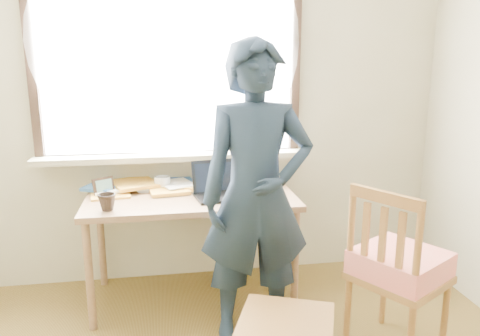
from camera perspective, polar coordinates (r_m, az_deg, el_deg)
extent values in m
cube|color=#BEB899|center=(3.32, -5.01, 8.13)|extent=(3.50, 0.02, 2.60)
cube|color=white|center=(3.28, -8.68, 13.22)|extent=(1.70, 0.01, 1.30)
cube|color=black|center=(3.34, -8.26, 1.47)|extent=(1.82, 0.06, 0.06)
cube|color=black|center=(3.37, -24.16, 12.23)|extent=(0.06, 0.06, 1.30)
cube|color=black|center=(3.40, 6.75, 13.28)|extent=(0.06, 0.06, 1.30)
cube|color=#BEB899|center=(3.27, -8.24, 1.39)|extent=(1.85, 0.20, 0.04)
cube|color=white|center=(3.21, -8.72, 15.00)|extent=(1.95, 0.02, 1.65)
cube|color=olive|center=(3.07, -5.95, -3.73)|extent=(1.35, 0.67, 0.04)
cylinder|color=olive|center=(2.96, -17.88, -12.50)|extent=(0.05, 0.05, 0.68)
cylinder|color=olive|center=(3.48, -16.54, -8.39)|extent=(0.05, 0.05, 0.68)
cylinder|color=olive|center=(3.03, 6.72, -11.30)|extent=(0.05, 0.05, 0.68)
cylinder|color=olive|center=(3.54, 4.13, -7.48)|extent=(0.05, 0.05, 0.68)
cube|color=black|center=(3.00, -2.24, -3.51)|extent=(0.36, 0.28, 0.02)
cube|color=black|center=(3.08, -2.86, -1.01)|extent=(0.33, 0.12, 0.22)
cube|color=black|center=(3.08, -2.86, -1.01)|extent=(0.29, 0.10, 0.18)
cube|color=black|center=(2.99, -2.19, -3.51)|extent=(0.31, 0.18, 0.00)
imported|color=white|center=(3.22, -9.44, -1.80)|extent=(0.14, 0.14, 0.09)
imported|color=black|center=(2.86, -15.90, -4.03)|extent=(0.12, 0.12, 0.10)
ellipsoid|color=black|center=(3.01, 2.31, -3.21)|extent=(0.10, 0.07, 0.04)
cube|color=white|center=(3.18, -15.53, -3.05)|extent=(0.28, 0.30, 0.01)
cube|color=white|center=(3.18, -8.73, -2.54)|extent=(0.30, 0.31, 0.02)
cube|color=white|center=(3.12, -7.39, -2.87)|extent=(0.35, 0.37, 0.01)
cube|color=white|center=(3.28, -6.85, -1.86)|extent=(0.30, 0.30, 0.02)
cube|color=white|center=(3.25, -8.10, -2.12)|extent=(0.33, 0.29, 0.01)
cube|color=white|center=(3.33, -7.11, -1.62)|extent=(0.39, 0.39, 0.01)
cube|color=gold|center=(3.14, -6.88, -2.41)|extent=(0.31, 0.27, 0.01)
cube|color=white|center=(3.26, -8.19, -1.69)|extent=(0.20, 0.23, 0.02)
cube|color=gold|center=(3.20, -14.39, -2.23)|extent=(0.22, 0.30, 0.02)
imported|color=white|center=(3.28, -12.49, -2.25)|extent=(0.22, 0.28, 0.03)
imported|color=white|center=(3.36, 1.95, -1.62)|extent=(0.20, 0.25, 0.02)
cube|color=black|center=(3.16, -16.29, -2.28)|extent=(0.13, 0.09, 0.11)
cube|color=#366A2F|center=(3.16, -16.29, -2.28)|extent=(0.09, 0.06, 0.08)
cube|color=olive|center=(2.26, 5.64, -18.36)|extent=(0.54, 0.53, 0.04)
cube|color=olive|center=(2.75, 18.79, -12.52)|extent=(0.59, 0.60, 0.04)
cylinder|color=olive|center=(2.92, 23.68, -16.34)|extent=(0.04, 0.04, 0.41)
cylinder|color=olive|center=(3.08, 17.11, -14.21)|extent=(0.04, 0.04, 0.41)
cylinder|color=olive|center=(2.81, 12.96, -16.76)|extent=(0.04, 0.04, 0.41)
cylinder|color=olive|center=(2.41, 20.85, -9.44)|extent=(0.04, 0.04, 0.50)
cylinder|color=olive|center=(2.59, 13.40, -7.26)|extent=(0.04, 0.04, 0.50)
cube|color=olive|center=(2.42, 17.34, -3.46)|extent=(0.24, 0.36, 0.06)
cube|color=olive|center=(2.46, 18.93, -9.56)|extent=(0.04, 0.04, 0.40)
cube|color=olive|center=(2.50, 16.93, -8.97)|extent=(0.04, 0.04, 0.40)
cube|color=olive|center=(2.55, 15.02, -8.39)|extent=(0.04, 0.04, 0.40)
cube|color=red|center=(2.72, 18.93, -10.89)|extent=(0.58, 0.58, 0.13)
imported|color=#14202F|center=(2.58, 2.03, -3.50)|extent=(0.63, 0.41, 1.71)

